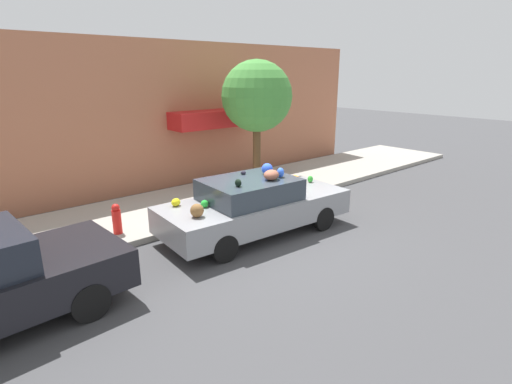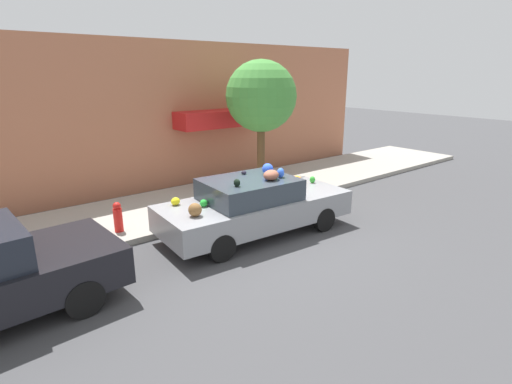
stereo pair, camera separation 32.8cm
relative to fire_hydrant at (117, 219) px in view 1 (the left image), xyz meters
The scene contains 6 objects.
ground_plane 3.18m from the fire_hydrant, 33.72° to the right, with size 60.00×60.00×0.00m, color #424244.
sidewalk_curb 2.82m from the fire_hydrant, 20.05° to the left, with size 24.00×3.20×0.15m.
building_facade 4.56m from the fire_hydrant, 49.13° to the left, with size 18.00×1.20×4.62m.
street_tree 5.60m from the fire_hydrant, 10.30° to the left, with size 2.14×2.14×3.89m.
fire_hydrant is the anchor object (origin of this frame).
art_car 3.13m from the fire_hydrant, 34.28° to the right, with size 4.64×2.07×1.61m.
Camera 1 is at (-5.75, -6.66, 3.65)m, focal length 28.00 mm.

